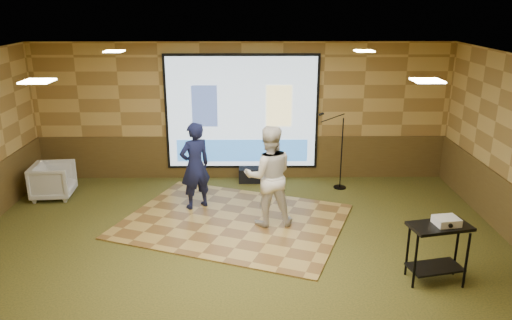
{
  "coord_description": "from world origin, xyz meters",
  "views": [
    {
      "loc": [
        0.2,
        -7.12,
        3.86
      ],
      "look_at": [
        0.28,
        0.74,
        1.3
      ],
      "focal_mm": 35.0,
      "sensor_mm": 36.0,
      "label": 1
    }
  ],
  "objects_px": {
    "projector_screen": "(242,114)",
    "banquet_chair": "(53,181)",
    "av_table": "(438,243)",
    "mic_stand": "(338,166)",
    "projector": "(446,221)",
    "duffel_bag": "(250,175)",
    "player_right": "(269,176)",
    "dance_floor": "(233,221)",
    "player_left": "(195,166)"
  },
  "relations": [
    {
      "from": "projector_screen",
      "to": "banquet_chair",
      "type": "bearing_deg",
      "value": -163.8
    },
    {
      "from": "av_table",
      "to": "mic_stand",
      "type": "relative_size",
      "value": 0.53
    },
    {
      "from": "projector_screen",
      "to": "projector",
      "type": "height_order",
      "value": "projector_screen"
    },
    {
      "from": "duffel_bag",
      "to": "projector",
      "type": "bearing_deg",
      "value": -56.44
    },
    {
      "from": "player_right",
      "to": "duffel_bag",
      "type": "distance_m",
      "value": 2.36
    },
    {
      "from": "projector",
      "to": "mic_stand",
      "type": "relative_size",
      "value": 0.2
    },
    {
      "from": "dance_floor",
      "to": "projector",
      "type": "distance_m",
      "value": 3.74
    },
    {
      "from": "projector_screen",
      "to": "mic_stand",
      "type": "relative_size",
      "value": 2.02
    },
    {
      "from": "dance_floor",
      "to": "player_right",
      "type": "relative_size",
      "value": 2.12
    },
    {
      "from": "dance_floor",
      "to": "banquet_chair",
      "type": "distance_m",
      "value": 3.88
    },
    {
      "from": "player_left",
      "to": "av_table",
      "type": "bearing_deg",
      "value": 111.61
    },
    {
      "from": "banquet_chair",
      "to": "duffel_bag",
      "type": "relative_size",
      "value": 1.56
    },
    {
      "from": "projector_screen",
      "to": "player_left",
      "type": "relative_size",
      "value": 1.99
    },
    {
      "from": "player_right",
      "to": "duffel_bag",
      "type": "relative_size",
      "value": 3.59
    },
    {
      "from": "dance_floor",
      "to": "duffel_bag",
      "type": "bearing_deg",
      "value": 81.64
    },
    {
      "from": "av_table",
      "to": "mic_stand",
      "type": "bearing_deg",
      "value": 101.84
    },
    {
      "from": "dance_floor",
      "to": "mic_stand",
      "type": "height_order",
      "value": "mic_stand"
    },
    {
      "from": "mic_stand",
      "to": "duffel_bag",
      "type": "xyz_separation_m",
      "value": [
        -1.85,
        0.4,
        -0.34
      ]
    },
    {
      "from": "av_table",
      "to": "banquet_chair",
      "type": "xyz_separation_m",
      "value": [
        -6.6,
        3.22,
        -0.25
      ]
    },
    {
      "from": "duffel_bag",
      "to": "dance_floor",
      "type": "bearing_deg",
      "value": -98.36
    },
    {
      "from": "player_left",
      "to": "dance_floor",
      "type": "bearing_deg",
      "value": 106.94
    },
    {
      "from": "banquet_chair",
      "to": "duffel_bag",
      "type": "xyz_separation_m",
      "value": [
        3.98,
        0.87,
        -0.2
      ]
    },
    {
      "from": "projector",
      "to": "mic_stand",
      "type": "height_order",
      "value": "mic_stand"
    },
    {
      "from": "projector",
      "to": "player_left",
      "type": "bearing_deg",
      "value": 135.6
    },
    {
      "from": "projector",
      "to": "duffel_bag",
      "type": "distance_m",
      "value": 4.97
    },
    {
      "from": "projector_screen",
      "to": "av_table",
      "type": "relative_size",
      "value": 3.77
    },
    {
      "from": "dance_floor",
      "to": "duffel_bag",
      "type": "distance_m",
      "value": 2.11
    },
    {
      "from": "projector_screen",
      "to": "mic_stand",
      "type": "distance_m",
      "value": 2.34
    },
    {
      "from": "duffel_bag",
      "to": "av_table",
      "type": "bearing_deg",
      "value": -57.31
    },
    {
      "from": "player_right",
      "to": "av_table",
      "type": "distance_m",
      "value": 3.0
    },
    {
      "from": "banquet_chair",
      "to": "projector",
      "type": "bearing_deg",
      "value": -120.45
    },
    {
      "from": "player_left",
      "to": "mic_stand",
      "type": "distance_m",
      "value": 3.1
    },
    {
      "from": "projector",
      "to": "av_table",
      "type": "bearing_deg",
      "value": 175.2
    },
    {
      "from": "projector",
      "to": "projector_screen",
      "type": "bearing_deg",
      "value": 114.4
    },
    {
      "from": "player_left",
      "to": "banquet_chair",
      "type": "bearing_deg",
      "value": -44.1
    },
    {
      "from": "dance_floor",
      "to": "banquet_chair",
      "type": "height_order",
      "value": "banquet_chair"
    },
    {
      "from": "projector_screen",
      "to": "player_right",
      "type": "height_order",
      "value": "projector_screen"
    },
    {
      "from": "duffel_bag",
      "to": "player_right",
      "type": "bearing_deg",
      "value": -81.63
    },
    {
      "from": "projector",
      "to": "duffel_bag",
      "type": "xyz_separation_m",
      "value": [
        -2.71,
        4.09,
        -0.78
      ]
    },
    {
      "from": "mic_stand",
      "to": "banquet_chair",
      "type": "xyz_separation_m",
      "value": [
        -5.83,
        -0.47,
        -0.14
      ]
    },
    {
      "from": "dance_floor",
      "to": "mic_stand",
      "type": "bearing_deg",
      "value": 37.91
    },
    {
      "from": "dance_floor",
      "to": "player_right",
      "type": "distance_m",
      "value": 1.11
    },
    {
      "from": "projector_screen",
      "to": "projector",
      "type": "relative_size",
      "value": 10.29
    },
    {
      "from": "banquet_chair",
      "to": "duffel_bag",
      "type": "bearing_deg",
      "value": -82.42
    },
    {
      "from": "av_table",
      "to": "duffel_bag",
      "type": "height_order",
      "value": "av_table"
    },
    {
      "from": "duffel_bag",
      "to": "player_left",
      "type": "bearing_deg",
      "value": -125.29
    },
    {
      "from": "av_table",
      "to": "duffel_bag",
      "type": "xyz_separation_m",
      "value": [
        -2.63,
        4.09,
        -0.45
      ]
    },
    {
      "from": "player_left",
      "to": "player_right",
      "type": "relative_size",
      "value": 0.93
    },
    {
      "from": "dance_floor",
      "to": "player_right",
      "type": "xyz_separation_m",
      "value": [
        0.63,
        -0.12,
        0.91
      ]
    },
    {
      "from": "dance_floor",
      "to": "player_left",
      "type": "bearing_deg",
      "value": 139.65
    }
  ]
}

